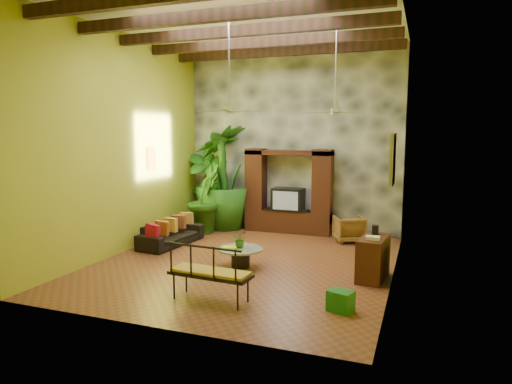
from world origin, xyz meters
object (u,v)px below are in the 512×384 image
at_px(entertainment_center, 288,198).
at_px(tall_plant_b, 204,198).
at_px(tall_plant_a, 208,186).
at_px(green_bin, 341,301).
at_px(tall_plant_c, 224,177).
at_px(iron_bench, 208,270).
at_px(ceiling_fan_front, 229,99).
at_px(wicker_armchair, 349,229).
at_px(coffee_table, 241,255).
at_px(sofa, 171,234).
at_px(ceiling_fan_back, 335,102).
at_px(side_console, 373,258).

distance_m(entertainment_center, tall_plant_b, 2.31).
relative_size(tall_plant_a, green_bin, 6.32).
distance_m(tall_plant_c, iron_bench, 5.91).
bearing_deg(tall_plant_c, ceiling_fan_front, -63.90).
height_order(ceiling_fan_front, tall_plant_a, ceiling_fan_front).
relative_size(wicker_armchair, coffee_table, 0.78).
distance_m(tall_plant_c, coffee_table, 4.12).
relative_size(sofa, wicker_armchair, 2.62).
xyz_separation_m(tall_plant_c, green_bin, (4.25, -5.04, -1.31)).
height_order(entertainment_center, sofa, entertainment_center).
bearing_deg(wicker_armchair, coffee_table, 33.88).
bearing_deg(ceiling_fan_back, side_console, -52.93).
bearing_deg(green_bin, wicker_armchair, 97.33).
xyz_separation_m(sofa, tall_plant_a, (-0.17, 2.39, 0.91)).
bearing_deg(wicker_armchair, iron_bench, 47.36).
xyz_separation_m(tall_plant_c, coffee_table, (1.91, -3.44, -1.22)).
bearing_deg(ceiling_fan_back, coffee_table, -135.09).
bearing_deg(tall_plant_a, coffee_table, -54.83).
height_order(ceiling_fan_back, tall_plant_b, ceiling_fan_back).
relative_size(tall_plant_b, tall_plant_c, 0.65).
relative_size(side_console, green_bin, 2.70).
relative_size(tall_plant_a, tall_plant_c, 0.80).
xyz_separation_m(entertainment_center, coffee_table, (0.02, -3.51, -0.71)).
relative_size(sofa, iron_bench, 1.31).
bearing_deg(tall_plant_a, side_console, -33.13).
relative_size(ceiling_fan_front, tall_plant_a, 0.79).
bearing_deg(iron_bench, wicker_armchair, 77.12).
distance_m(sofa, wicker_armchair, 4.47).
bearing_deg(side_console, entertainment_center, 134.36).
height_order(ceiling_fan_back, green_bin, ceiling_fan_back).
bearing_deg(wicker_armchair, side_console, 81.82).
distance_m(ceiling_fan_front, tall_plant_b, 4.15).
bearing_deg(ceiling_fan_back, wicker_armchair, 83.35).
height_order(ceiling_fan_front, tall_plant_b, ceiling_fan_front).
bearing_deg(ceiling_fan_front, tall_plant_a, 122.57).
relative_size(coffee_table, iron_bench, 0.64).
bearing_deg(entertainment_center, wicker_armchair, -16.76).
bearing_deg(tall_plant_c, side_console, -35.58).
relative_size(tall_plant_c, side_console, 2.92).
height_order(ceiling_fan_back, wicker_armchair, ceiling_fan_back).
bearing_deg(tall_plant_a, wicker_armchair, -7.34).
distance_m(ceiling_fan_back, wicker_armchair, 3.39).
bearing_deg(tall_plant_a, entertainment_center, -0.32).
distance_m(tall_plant_a, side_console, 6.16).
xyz_separation_m(tall_plant_a, iron_bench, (2.73, -5.50, -0.64)).
bearing_deg(entertainment_center, green_bin, -65.29).
height_order(sofa, tall_plant_b, tall_plant_b).
xyz_separation_m(ceiling_fan_back, green_bin, (0.75, -3.18, -3.24)).
distance_m(ceiling_fan_front, iron_bench, 3.49).
distance_m(iron_bench, green_bin, 2.16).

